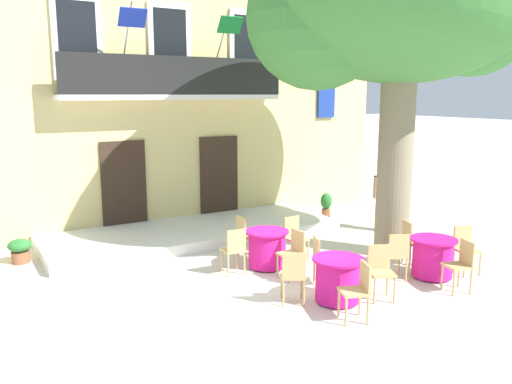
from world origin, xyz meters
The scene contains 22 objects.
ground_plane centered at (0.00, 0.00, 0.00)m, with size 120.00×120.00×0.00m, color beige.
building_facade centered at (-0.10, 6.99, 3.75)m, with size 13.00×5.09×7.50m.
entrance_step_platform centered at (-0.10, 3.76, 0.12)m, with size 7.00×2.48×0.25m, color silver.
plane_tree centered at (2.99, 0.45, 5.18)m, with size 5.84×5.13×7.04m.
cafe_table_near_tree centered at (0.26, 0.98, 0.39)m, with size 0.86×0.86×0.76m.
cafe_chair_near_tree_0 centered at (0.19, 1.73, 0.53)m, with size 0.40×0.40×0.91m.
cafe_chair_near_tree_1 centered at (-0.49, 0.95, 0.53)m, with size 0.43×0.43×0.91m.
cafe_chair_near_tree_2 centered at (0.39, 0.24, 0.53)m, with size 0.43×0.43×0.91m.
cafe_chair_near_tree_3 centered at (1.01, 1.10, 0.53)m, with size 0.42×0.42×0.91m.
cafe_table_middle centered at (2.65, -1.09, 0.39)m, with size 0.86×0.86×0.76m.
cafe_chair_middle_0 centered at (3.39, -1.23, 0.53)m, with size 0.50×0.50×0.91m.
cafe_chair_middle_1 centered at (2.86, -0.36, 0.53)m, with size 0.52×0.52×0.91m.
cafe_chair_middle_2 centered at (1.93, -0.86, 0.53)m, with size 0.53×0.53×0.91m.
cafe_chair_middle_3 centered at (2.51, -1.83, 0.53)m, with size 0.50×0.50×0.91m.
cafe_table_front centered at (0.35, -1.10, 0.39)m, with size 0.86×0.86×0.76m.
cafe_chair_front_0 centered at (1.07, -1.34, 0.53)m, with size 0.53×0.53×0.91m.
cafe_chair_front_1 centered at (0.58, -0.38, 0.53)m, with size 0.52×0.52×0.91m.
cafe_chair_front_2 centered at (-0.34, -0.81, 0.53)m, with size 0.54×0.54×0.91m.
cafe_chair_front_3 centered at (0.16, -1.83, 0.53)m, with size 0.52×0.52×0.91m.
ground_planter_left centered at (-3.95, 3.80, 0.28)m, with size 0.47×0.47×0.50m.
ground_planter_right centered at (3.75, 3.53, 0.42)m, with size 0.32×0.32×0.75m.
pedestrian_near_entrance centered at (4.25, 1.95, 0.92)m, with size 0.53×0.33×1.63m.
Camera 1 is at (-4.97, -7.43, 3.42)m, focal length 36.31 mm.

